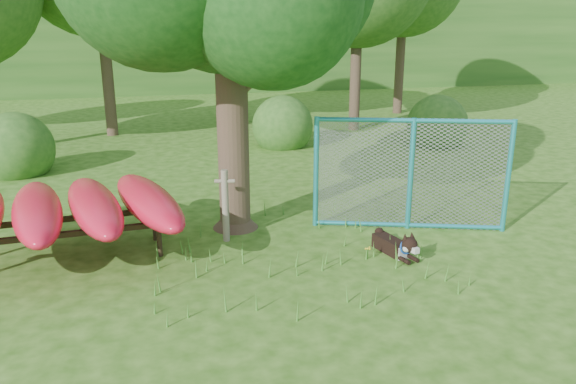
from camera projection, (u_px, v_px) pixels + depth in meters
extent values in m
plane|color=#275210|center=(295.00, 284.00, 7.94)|extent=(80.00, 80.00, 0.00)
cylinder|color=#3B2B20|center=(232.00, 110.00, 9.53)|extent=(0.58, 0.58, 4.25)
cone|color=#3B2B20|center=(235.00, 216.00, 10.08)|extent=(0.87, 0.87, 0.43)
cylinder|color=#3B2B20|center=(261.00, 73.00, 9.51)|extent=(1.16, 0.63, 0.91)
cylinder|color=#3B2B20|center=(203.00, 53.00, 9.28)|extent=(0.96, 0.56, 0.87)
cylinder|color=#6F6553|center=(225.00, 206.00, 9.35)|extent=(0.14, 0.14, 1.24)
cylinder|color=#6F6553|center=(225.00, 181.00, 9.22)|extent=(0.34, 0.13, 0.07)
cylinder|color=black|center=(159.00, 241.00, 8.83)|extent=(0.09, 0.09, 0.51)
cylinder|color=black|center=(155.00, 226.00, 9.48)|extent=(0.09, 0.09, 0.51)
cube|color=black|center=(67.00, 234.00, 8.35)|extent=(3.07, 0.31, 0.08)
cube|color=black|center=(69.00, 219.00, 9.00)|extent=(3.07, 0.31, 0.08)
ellipsoid|color=red|center=(37.00, 211.00, 8.47)|extent=(1.25, 3.15, 0.49)
ellipsoid|color=red|center=(94.00, 206.00, 8.72)|extent=(1.35, 3.15, 0.49)
ellipsoid|color=red|center=(148.00, 201.00, 8.96)|extent=(1.45, 3.15, 0.49)
cube|color=black|center=(390.00, 245.00, 9.03)|extent=(0.40, 0.71, 0.23)
cube|color=beige|center=(402.00, 252.00, 8.79)|extent=(0.24, 0.18, 0.21)
sphere|color=black|center=(410.00, 245.00, 8.59)|extent=(0.25, 0.25, 0.25)
cube|color=beige|center=(414.00, 250.00, 8.50)|extent=(0.13, 0.15, 0.09)
sphere|color=beige|center=(406.00, 249.00, 8.55)|extent=(0.11, 0.11, 0.11)
sphere|color=beige|center=(414.00, 247.00, 8.62)|extent=(0.11, 0.11, 0.11)
cone|color=black|center=(405.00, 237.00, 8.55)|extent=(0.09, 0.11, 0.12)
cone|color=black|center=(412.00, 235.00, 8.61)|extent=(0.12, 0.13, 0.12)
cylinder|color=black|center=(403.00, 260.00, 8.65)|extent=(0.13, 0.29, 0.07)
cylinder|color=black|center=(412.00, 258.00, 8.72)|extent=(0.13, 0.29, 0.07)
sphere|color=black|center=(379.00, 232.00, 9.33)|extent=(0.15, 0.15, 0.15)
torus|color=#1849B6|center=(406.00, 247.00, 8.67)|extent=(0.25, 0.13, 0.24)
cylinder|color=teal|center=(316.00, 172.00, 9.96)|extent=(0.11, 0.11, 1.99)
cylinder|color=teal|center=(411.00, 175.00, 9.82)|extent=(0.11, 0.11, 1.99)
cylinder|color=teal|center=(508.00, 177.00, 9.68)|extent=(0.11, 0.11, 1.99)
cylinder|color=teal|center=(414.00, 121.00, 9.54)|extent=(3.16, 1.16, 0.08)
cylinder|color=teal|center=(407.00, 225.00, 10.10)|extent=(3.16, 1.16, 0.08)
plane|color=gray|center=(411.00, 175.00, 9.82)|extent=(3.14, 1.09, 3.32)
cylinder|color=#45822A|center=(368.00, 254.00, 8.77)|extent=(0.01, 0.01, 0.17)
sphere|color=gold|center=(368.00, 249.00, 8.75)|extent=(0.03, 0.03, 0.03)
sphere|color=gold|center=(370.00, 247.00, 8.77)|extent=(0.03, 0.03, 0.03)
sphere|color=gold|center=(366.00, 249.00, 8.76)|extent=(0.03, 0.03, 0.03)
sphere|color=gold|center=(370.00, 249.00, 8.73)|extent=(0.03, 0.03, 0.03)
sphere|color=gold|center=(368.00, 249.00, 8.72)|extent=(0.03, 0.03, 0.03)
cylinder|color=#3B2B20|center=(105.00, 53.00, 17.60)|extent=(0.36, 0.36, 5.25)
cylinder|color=#3B2B20|center=(242.00, 70.00, 19.79)|extent=(0.36, 0.36, 3.85)
sphere|color=#29571C|center=(241.00, 4.00, 19.14)|extent=(4.00, 4.00, 4.00)
cylinder|color=#3B2B20|center=(356.00, 59.00, 18.62)|extent=(0.36, 0.36, 4.76)
cylinder|color=#3B2B20|center=(401.00, 51.00, 22.08)|extent=(0.36, 0.36, 4.90)
sphere|color=#29571C|center=(20.00, 173.00, 13.73)|extent=(1.80, 1.80, 1.80)
sphere|color=#29571C|center=(436.00, 145.00, 16.88)|extent=(1.80, 1.80, 1.80)
sphere|color=#29571C|center=(283.00, 146.00, 16.75)|extent=(1.80, 1.80, 1.80)
cube|color=#29571C|center=(174.00, 31.00, 33.03)|extent=(80.00, 12.00, 6.00)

